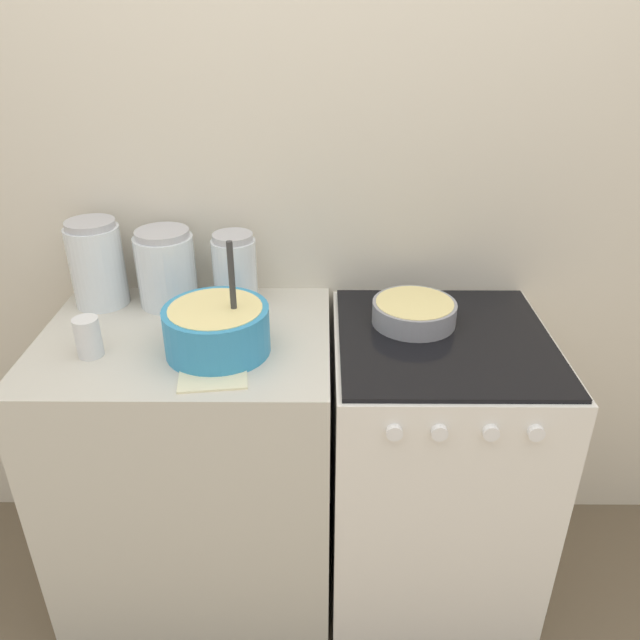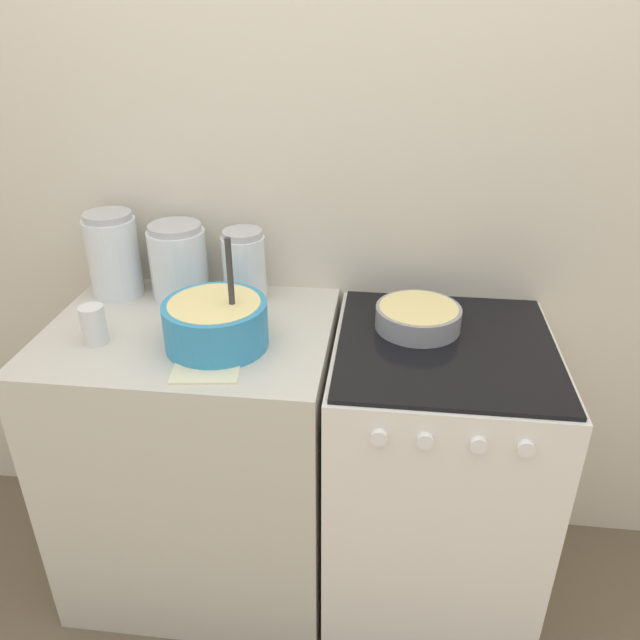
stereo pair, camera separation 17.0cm
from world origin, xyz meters
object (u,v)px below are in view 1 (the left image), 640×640
Objects in this scene: baking_pan at (414,312)px; mixing_bowl at (217,327)px; storage_jar_middle at (167,273)px; storage_jar_left at (98,269)px; tin_can at (88,337)px; stove at (431,466)px; storage_jar_right at (235,274)px.

mixing_bowl is at bearing -163.09° from baking_pan.
storage_jar_left is at bearing 180.00° from storage_jar_middle.
storage_jar_middle is 0.34m from tin_can.
storage_jar_left is at bearing 168.40° from stove.
mixing_bowl is at bearing -56.32° from storage_jar_middle.
storage_jar_middle is at bearing -180.00° from storage_jar_right.
baking_pan is at bearing 12.15° from tin_can.
storage_jar_right is (-0.52, 0.12, 0.06)m from baking_pan.
stove is 4.16× the size of storage_jar_right.
storage_jar_left reaches higher than stove.
stove is at bearing -47.00° from baking_pan.
storage_jar_left reaches higher than tin_can.
baking_pan is 1.08× the size of storage_jar_right.
storage_jar_left is (-1.01, 0.21, 0.57)m from stove.
stove is 3.97× the size of storage_jar_middle.
storage_jar_left reaches higher than baking_pan.
baking_pan is at bearing -7.60° from storage_jar_left.
storage_jar_middle is at bearing 170.30° from baking_pan.
stove is 1.00m from storage_jar_middle.
tin_can is at bearing -137.85° from storage_jar_right.
storage_jar_right is at bearing 166.64° from baking_pan.
storage_jar_right is at bearing -0.00° from storage_jar_left.
baking_pan is 0.92× the size of storage_jar_left.
mixing_bowl is 1.32× the size of storage_jar_middle.
mixing_bowl reaches higher than storage_jar_middle.
mixing_bowl is 2.87× the size of tin_can.
storage_jar_middle reaches higher than storage_jar_right.
baking_pan is (0.54, 0.16, -0.04)m from mixing_bowl.
stove is 1.18m from storage_jar_left.
tin_can is (-0.33, -0.02, -0.02)m from mixing_bowl.
baking_pan is at bearing 133.00° from stove.
storage_jar_left is (-0.40, 0.29, 0.04)m from mixing_bowl.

